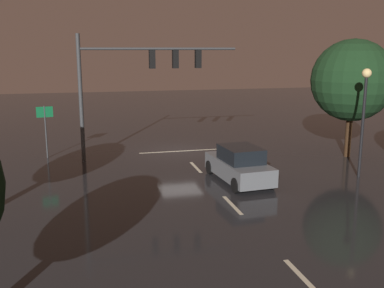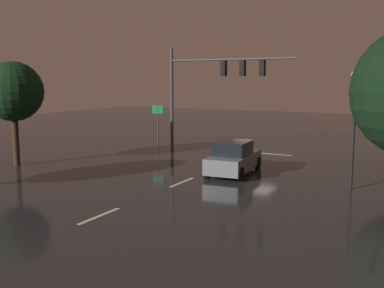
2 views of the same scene
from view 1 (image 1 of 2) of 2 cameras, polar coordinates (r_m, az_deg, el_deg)
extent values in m
plane|color=#232326|center=(27.43, -1.56, -0.88)|extent=(80.00, 80.00, 0.00)
cylinder|color=#383A3D|center=(25.01, -13.96, 5.56)|extent=(0.22, 0.22, 6.92)
cylinder|color=#383A3D|center=(25.23, -4.12, 11.99)|extent=(8.71, 0.14, 0.14)
cube|color=black|center=(25.16, -5.10, 10.68)|extent=(0.32, 0.36, 1.00)
sphere|color=black|center=(25.35, -5.18, 11.41)|extent=(0.20, 0.20, 0.20)
sphere|color=black|center=(25.35, -5.16, 10.69)|extent=(0.20, 0.20, 0.20)
sphere|color=#19F24C|center=(25.36, -5.15, 9.97)|extent=(0.20, 0.20, 0.20)
cube|color=black|center=(25.39, -2.13, 10.73)|extent=(0.32, 0.36, 1.00)
sphere|color=black|center=(25.57, -2.22, 11.46)|extent=(0.20, 0.20, 0.20)
sphere|color=black|center=(25.58, -2.22, 10.74)|extent=(0.20, 0.20, 0.20)
sphere|color=#19F24C|center=(25.59, -2.21, 10.02)|extent=(0.20, 0.20, 0.20)
cube|color=black|center=(25.69, 0.78, 10.75)|extent=(0.32, 0.36, 1.00)
sphere|color=black|center=(25.86, 0.67, 11.47)|extent=(0.20, 0.20, 0.20)
sphere|color=black|center=(25.87, 0.67, 10.76)|extent=(0.20, 0.20, 0.20)
sphere|color=#19F24C|center=(25.88, 0.67, 10.05)|extent=(0.20, 0.20, 0.20)
cube|color=beige|center=(23.64, 0.48, -2.97)|extent=(0.16, 2.20, 0.01)
cube|color=beige|center=(18.14, 5.15, -7.73)|extent=(0.16, 2.20, 0.01)
cube|color=beige|center=(13.10, 13.95, -16.21)|extent=(0.16, 2.20, 0.01)
cube|color=beige|center=(27.36, -1.53, -0.90)|extent=(5.00, 0.16, 0.01)
cube|color=slate|center=(21.17, 5.97, -3.11)|extent=(2.15, 4.44, 0.80)
cube|color=black|center=(20.81, 6.24, -1.27)|extent=(1.77, 2.23, 0.68)
cylinder|color=black|center=(22.35, 2.29, -2.97)|extent=(0.28, 0.70, 0.68)
cylinder|color=black|center=(22.99, 6.22, -2.62)|extent=(0.28, 0.70, 0.68)
cylinder|color=black|center=(19.51, 5.63, -5.27)|extent=(0.28, 0.70, 0.68)
cylinder|color=black|center=(20.23, 10.00, -4.77)|extent=(0.28, 0.70, 0.68)
sphere|color=#F9EFC6|center=(22.81, 2.28, -1.81)|extent=(0.20, 0.20, 0.20)
sphere|color=#F9EFC6|center=(23.29, 5.28, -1.56)|extent=(0.20, 0.20, 0.20)
cylinder|color=black|center=(22.82, 20.85, 1.89)|extent=(0.14, 0.14, 4.83)
sphere|color=#F9D88C|center=(22.54, 21.35, 8.39)|extent=(0.44, 0.44, 0.44)
cylinder|color=#383A3D|center=(26.70, -18.08, 1.46)|extent=(0.09, 0.09, 3.00)
cube|color=#0F6033|center=(26.53, -18.25, 3.89)|extent=(0.90, 0.18, 0.60)
cylinder|color=#382314|center=(27.26, 19.28, 1.23)|extent=(0.36, 0.36, 2.67)
sphere|color=#163319|center=(26.90, 19.73, 7.64)|extent=(4.59, 4.59, 4.59)
camera|label=2|loc=(15.89, 82.10, -3.26)|focal=41.68mm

